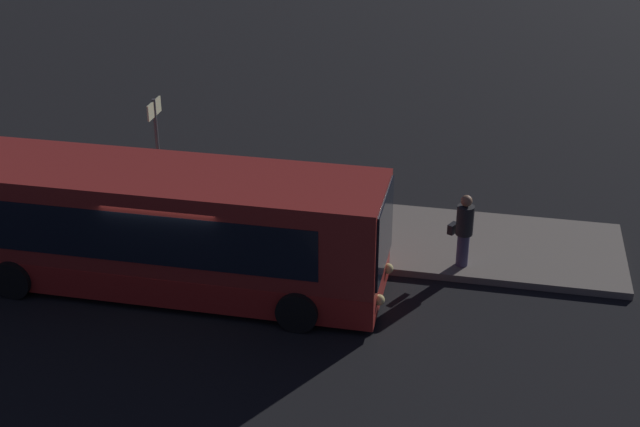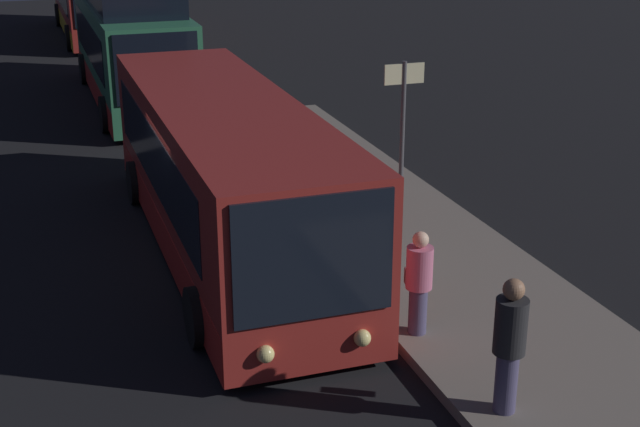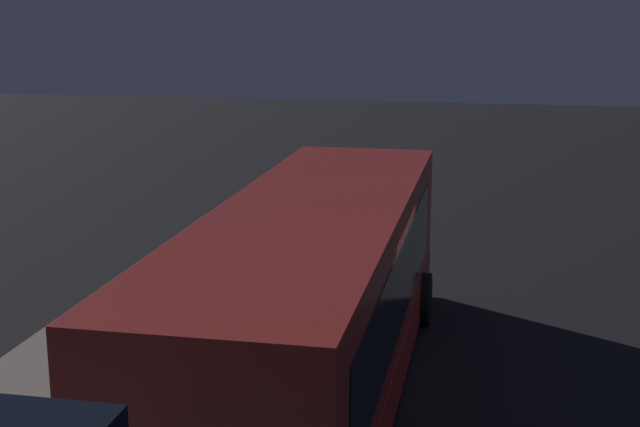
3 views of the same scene
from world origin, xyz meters
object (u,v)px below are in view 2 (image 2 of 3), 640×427
sign_post (403,108)px  bus_second (130,43)px  bus_lead (225,177)px  passenger_boarding (509,341)px  suitcase (367,250)px  passenger_with_bags (419,279)px  passenger_waiting (366,201)px

sign_post → bus_second: bearing=-158.9°
bus_lead → sign_post: (-1.66, 4.21, 0.55)m
bus_second → passenger_boarding: bearing=5.9°
bus_second → suitcase: bearing=7.6°
bus_lead → passenger_with_bags: bearing=22.2°
passenger_boarding → passenger_with_bags: size_ratio=1.13×
bus_second → passenger_with_bags: size_ratio=6.49×
bus_second → passenger_with_bags: (16.98, 1.80, -0.75)m
bus_second → sign_post: (10.90, 4.21, 0.17)m
bus_second → passenger_waiting: size_ratio=5.50×
bus_second → passenger_with_bags: bearing=6.1°
bus_second → passenger_with_bags: bus_second is taller
passenger_boarding → suitcase: bearing=116.5°
bus_lead → passenger_waiting: bearing=53.5°
bus_second → suitcase: (14.62, 1.94, -1.25)m
passenger_waiting → sign_post: sign_post is taller
bus_second → passenger_waiting: bearing=8.5°
passenger_waiting → bus_second: bearing=16.6°
passenger_waiting → passenger_with_bags: passenger_waiting is taller
passenger_waiting → suitcase: bearing=168.1°
sign_post → passenger_with_bags: bearing=-21.6°
suitcase → sign_post: (-3.73, 2.27, 1.42)m
passenger_with_bags → suitcase: passenger_with_bags is taller
bus_lead → passenger_waiting: 2.64m
bus_lead → passenger_with_bags: 4.79m
passenger_boarding → passenger_waiting: 5.08m
suitcase → sign_post: bearing=148.6°
bus_lead → passenger_boarding: size_ratio=5.66×
passenger_waiting → passenger_boarding: bearing=-173.7°
bus_lead → passenger_boarding: bus_lead is taller
bus_lead → passenger_waiting: bus_lead is taller
passenger_with_bags → suitcase: 2.41m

